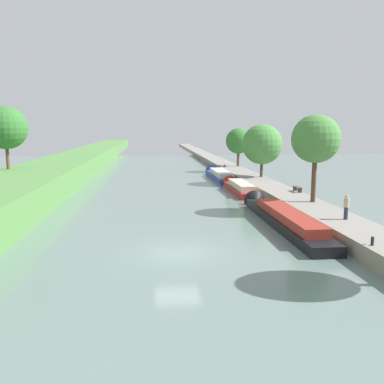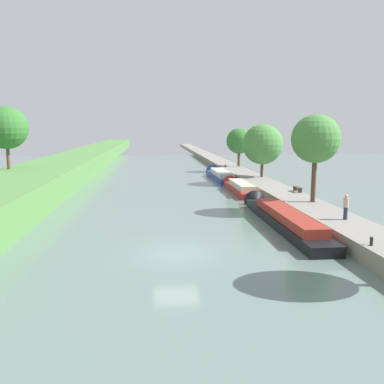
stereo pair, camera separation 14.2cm
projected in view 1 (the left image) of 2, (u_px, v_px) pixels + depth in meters
name	position (u px, v px, depth m)	size (l,w,h in m)	color
ground_plane	(177.00, 253.00, 22.18)	(160.00, 160.00, 0.00)	slate
right_towpath	(369.00, 240.00, 23.24)	(3.23, 260.00, 0.92)	gray
stone_quay	(340.00, 240.00, 23.06)	(0.25, 260.00, 0.97)	gray
narrowboat_black	(281.00, 217.00, 28.98)	(1.94, 15.70, 1.85)	black
narrowboat_red	(239.00, 187.00, 43.62)	(1.83, 10.57, 1.75)	maroon
narrowboat_blue	(219.00, 175.00, 55.46)	(2.14, 13.31, 2.03)	#283D93
tree_rightbank_midnear	(316.00, 139.00, 31.84)	(3.86, 3.86, 7.01)	#4C3828
tree_rightbank_midfar	(262.00, 144.00, 48.60)	(4.87, 4.87, 6.41)	#4C3828
tree_rightbank_far	(238.00, 141.00, 62.28)	(3.96, 3.96, 5.91)	brown
tree_leftbank_upstream	(6.00, 128.00, 41.58)	(4.43, 4.43, 6.53)	brown
person_walking	(346.00, 206.00, 26.22)	(0.34, 0.34, 1.66)	#282D42
mooring_bollard_near	(372.00, 241.00, 20.50)	(0.16, 0.16, 0.45)	black
mooring_bollard_far	(225.00, 166.00, 61.11)	(0.16, 0.16, 0.45)	black
park_bench	(297.00, 188.00, 37.71)	(0.44, 1.50, 0.47)	#333338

